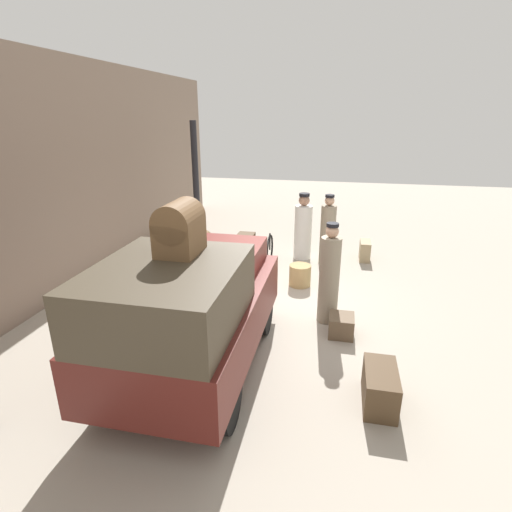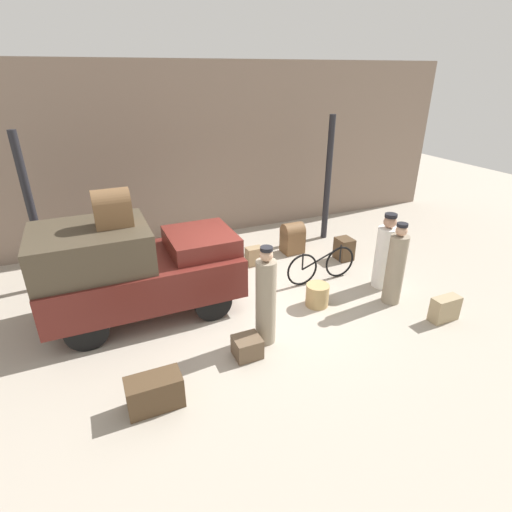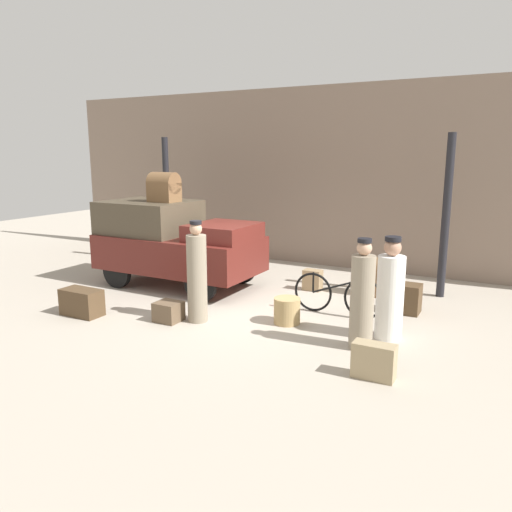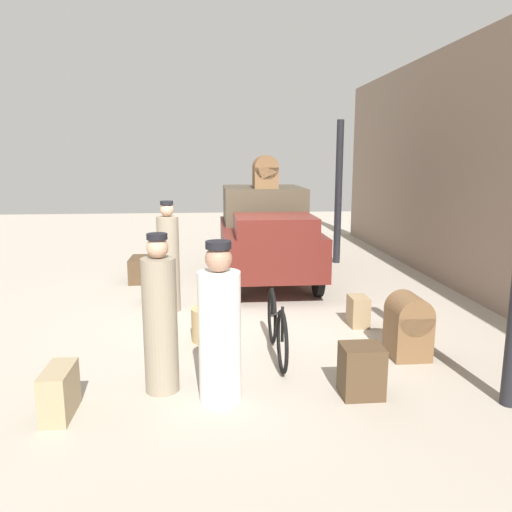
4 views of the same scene
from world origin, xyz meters
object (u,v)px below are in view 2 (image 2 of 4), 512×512
at_px(conductor_in_dark_uniform, 385,254).
at_px(trunk_wicker_pale, 254,256).
at_px(trunk_umber_medium, 445,309).
at_px(bicycle, 321,265).
at_px(porter_with_bicycle, 266,300).
at_px(porter_lifting_near_truck, 395,267).
at_px(suitcase_tan_flat, 155,392).
at_px(suitcase_black_upright, 247,347).
at_px(truck, 133,267).
at_px(wicker_basket, 317,295).
at_px(trunk_large_brown, 344,249).
at_px(suitcase_small_leather, 293,237).
at_px(trunk_on_truck_roof, 112,208).

distance_m(conductor_in_dark_uniform, trunk_wicker_pale, 2.99).
bearing_deg(trunk_umber_medium, trunk_wicker_pale, 122.74).
relative_size(bicycle, porter_with_bicycle, 0.96).
relative_size(porter_with_bicycle, trunk_umber_medium, 3.20).
bearing_deg(trunk_umber_medium, porter_with_bicycle, 166.86).
bearing_deg(porter_lifting_near_truck, suitcase_tan_flat, -169.78).
relative_size(porter_lifting_near_truck, trunk_umber_medium, 3.04).
bearing_deg(trunk_wicker_pale, suitcase_black_upright, -115.48).
xyz_separation_m(bicycle, porter_lifting_near_truck, (0.82, -1.32, 0.40)).
xyz_separation_m(truck, bicycle, (3.88, -0.29, -0.61)).
height_order(wicker_basket, trunk_large_brown, trunk_large_brown).
height_order(bicycle, trunk_large_brown, bicycle).
bearing_deg(porter_with_bicycle, trunk_wicker_pale, 70.16).
xyz_separation_m(porter_with_bicycle, suitcase_tan_flat, (-2.02, -0.73, -0.58)).
height_order(wicker_basket, suitcase_small_leather, suitcase_small_leather).
height_order(trunk_large_brown, suitcase_black_upright, trunk_large_brown).
bearing_deg(wicker_basket, trunk_umber_medium, -36.49).
bearing_deg(porter_with_bicycle, suitcase_black_upright, -150.56).
bearing_deg(suitcase_black_upright, porter_lifting_near_truck, 6.85).
relative_size(truck, trunk_large_brown, 6.55).
bearing_deg(truck, bicycle, -4.29).
relative_size(suitcase_small_leather, trunk_on_truck_roof, 1.24).
relative_size(conductor_in_dark_uniform, suitcase_tan_flat, 2.16).
xyz_separation_m(suitcase_small_leather, trunk_wicker_pale, (-1.18, -0.27, -0.19)).
distance_m(bicycle, trunk_umber_medium, 2.58).
bearing_deg(trunk_wicker_pale, suitcase_small_leather, 12.94).
xyz_separation_m(wicker_basket, suitcase_small_leather, (0.77, 2.45, 0.18)).
distance_m(porter_lifting_near_truck, suitcase_small_leather, 3.02).
relative_size(conductor_in_dark_uniform, suitcase_black_upright, 3.77).
relative_size(trunk_wicker_pale, trunk_on_truck_roof, 0.69).
distance_m(porter_lifting_near_truck, suitcase_tan_flat, 4.98).
bearing_deg(porter_with_bicycle, truck, 136.47).
bearing_deg(porter_lifting_near_truck, wicker_basket, 161.54).
relative_size(truck, porter_with_bicycle, 2.00).
relative_size(suitcase_tan_flat, trunk_umber_medium, 1.37).
height_order(wicker_basket, conductor_in_dark_uniform, conductor_in_dark_uniform).
bearing_deg(trunk_large_brown, porter_lifting_near_truck, -98.31).
bearing_deg(trunk_wicker_pale, wicker_basket, -79.37).
height_order(wicker_basket, trunk_umber_medium, trunk_umber_medium).
bearing_deg(suitcase_small_leather, porter_lifting_near_truck, -77.22).
relative_size(conductor_in_dark_uniform, trunk_large_brown, 3.04).
xyz_separation_m(suitcase_small_leather, trunk_large_brown, (0.96, -0.87, -0.14)).
relative_size(suitcase_small_leather, suitcase_black_upright, 1.82).
bearing_deg(conductor_in_dark_uniform, wicker_basket, -175.74).
height_order(trunk_wicker_pale, trunk_umber_medium, trunk_umber_medium).
height_order(truck, porter_lifting_near_truck, truck).
distance_m(truck, trunk_umber_medium, 5.79).
distance_m(trunk_wicker_pale, trunk_large_brown, 2.23).
relative_size(porter_with_bicycle, suitcase_black_upright, 4.07).
bearing_deg(trunk_on_truck_roof, trunk_wicker_pale, 18.78).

